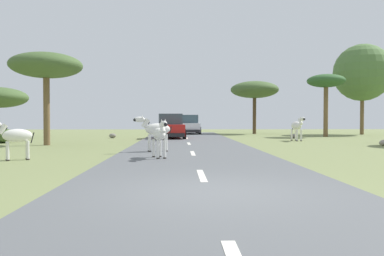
# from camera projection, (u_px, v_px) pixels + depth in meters

# --- Properties ---
(ground_plane) EXTENTS (90.00, 90.00, 0.00)m
(ground_plane) POSITION_uv_depth(u_px,v_px,m) (212.00, 194.00, 7.31)
(ground_plane) COLOR olive
(road) EXTENTS (6.00, 64.00, 0.05)m
(road) POSITION_uv_depth(u_px,v_px,m) (208.00, 192.00, 7.30)
(road) COLOR #56595B
(road) RESTS_ON ground_plane
(lane_markings) EXTENTS (0.16, 56.00, 0.01)m
(lane_markings) POSITION_uv_depth(u_px,v_px,m) (212.00, 202.00, 6.30)
(lane_markings) COLOR silver
(lane_markings) RESTS_ON road
(zebra_0) EXTENTS (0.68, 1.40, 1.37)m
(zebra_0) POSITION_uv_depth(u_px,v_px,m) (160.00, 135.00, 13.42)
(zebra_0) COLOR silver
(zebra_0) RESTS_ON road
(zebra_1) EXTENTS (0.64, 1.70, 1.62)m
(zebra_1) POSITION_uv_depth(u_px,v_px,m) (297.00, 126.00, 24.74)
(zebra_1) COLOR silver
(zebra_1) RESTS_ON ground_plane
(zebra_2) EXTENTS (1.62, 0.59, 1.53)m
(zebra_2) POSITION_uv_depth(u_px,v_px,m) (156.00, 130.00, 16.17)
(zebra_2) COLOR silver
(zebra_2) RESTS_ON road
(zebra_3) EXTENTS (1.36, 0.90, 1.39)m
(zebra_3) POSITION_uv_depth(u_px,v_px,m) (15.00, 136.00, 13.18)
(zebra_3) COLOR silver
(zebra_3) RESTS_ON ground_plane
(car_0) EXTENTS (2.27, 4.46, 1.74)m
(car_0) POSITION_uv_depth(u_px,v_px,m) (170.00, 127.00, 27.62)
(car_0) COLOR red
(car_0) RESTS_ON road
(car_1) EXTENTS (2.17, 4.41, 1.74)m
(car_1) POSITION_uv_depth(u_px,v_px,m) (188.00, 125.00, 35.55)
(car_1) COLOR silver
(car_1) RESTS_ON road
(tree_1) EXTENTS (2.96, 2.96, 4.96)m
(tree_1) POSITION_uv_depth(u_px,v_px,m) (326.00, 82.00, 30.44)
(tree_1) COLOR brown
(tree_1) RESTS_ON ground_plane
(tree_3) EXTENTS (3.83, 3.83, 4.98)m
(tree_3) POSITION_uv_depth(u_px,v_px,m) (46.00, 66.00, 20.69)
(tree_3) COLOR brown
(tree_3) RESTS_ON ground_plane
(tree_5) EXTENTS (5.14, 5.14, 8.19)m
(tree_5) POSITION_uv_depth(u_px,v_px,m) (362.00, 73.00, 34.80)
(tree_5) COLOR brown
(tree_5) RESTS_ON ground_plane
(tree_7) EXTENTS (4.54, 4.54, 4.99)m
(tree_7) POSITION_uv_depth(u_px,v_px,m) (255.00, 90.00, 36.43)
(tree_7) COLOR #4C3823
(tree_7) RESTS_ON ground_plane
(bush_1) EXTENTS (1.48, 1.33, 0.89)m
(bush_1) POSITION_uv_depth(u_px,v_px,m) (0.00, 136.00, 22.59)
(bush_1) COLOR #425B2D
(bush_1) RESTS_ON ground_plane
(rock_1) EXTENTS (0.56, 0.53, 0.32)m
(rock_1) POSITION_uv_depth(u_px,v_px,m) (294.00, 136.00, 28.37)
(rock_1) COLOR gray
(rock_1) RESTS_ON ground_plane
(rock_2) EXTENTS (0.51, 0.43, 0.34)m
(rock_2) POSITION_uv_depth(u_px,v_px,m) (113.00, 136.00, 28.47)
(rock_2) COLOR gray
(rock_2) RESTS_ON ground_plane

